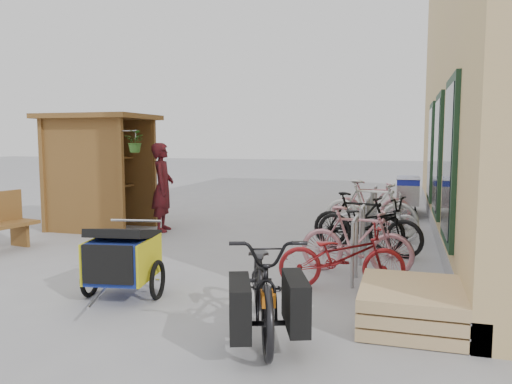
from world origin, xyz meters
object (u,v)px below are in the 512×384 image
(bike_1, at_px, (356,240))
(bike_4, at_px, (378,219))
(child_trailer, at_px, (123,256))
(bike_2, at_px, (368,225))
(bike_0, at_px, (342,257))
(bike_7, at_px, (371,204))
(cargo_bike, at_px, (264,283))
(bike_3, at_px, (358,221))
(shopping_carts, at_px, (408,192))
(bike_5, at_px, (370,209))
(bike_6, at_px, (379,211))
(person_kiosk, at_px, (163,187))
(kiosk, at_px, (96,156))
(pallet_stack, at_px, (411,305))

(bike_1, relative_size, bike_4, 1.04)
(child_trailer, distance_m, bike_2, 4.15)
(bike_0, distance_m, bike_7, 4.66)
(child_trailer, height_order, bike_4, child_trailer)
(cargo_bike, height_order, bike_3, cargo_bike)
(shopping_carts, height_order, bike_4, shopping_carts)
(cargo_bike, xyz_separation_m, bike_5, (0.66, 5.22, 0.05))
(shopping_carts, relative_size, bike_6, 1.21)
(cargo_bike, relative_size, bike_6, 1.36)
(person_kiosk, distance_m, bike_0, 5.05)
(kiosk, xyz_separation_m, bike_2, (5.63, -0.68, -1.07))
(kiosk, relative_size, bike_3, 1.53)
(bike_5, bearing_deg, child_trailer, 163.68)
(child_trailer, relative_size, bike_4, 1.03)
(bike_2, bearing_deg, cargo_bike, -172.79)
(cargo_bike, bearing_deg, child_trailer, 142.22)
(bike_0, distance_m, bike_2, 2.14)
(bike_1, relative_size, bike_5, 0.86)
(cargo_bike, bearing_deg, bike_6, 62.43)
(bike_2, distance_m, bike_3, 0.35)
(child_trailer, xyz_separation_m, bike_6, (2.72, 5.46, -0.10))
(cargo_bike, bearing_deg, bike_7, 64.47)
(kiosk, distance_m, bike_1, 6.01)
(child_trailer, xyz_separation_m, bike_7, (2.53, 5.73, 0.00))
(cargo_bike, relative_size, bike_7, 1.23)
(kiosk, distance_m, person_kiosk, 1.58)
(person_kiosk, bearing_deg, cargo_bike, -159.12)
(kiosk, relative_size, bike_7, 1.49)
(bike_0, height_order, bike_5, bike_5)
(bike_0, bearing_deg, shopping_carts, -19.47)
(pallet_stack, distance_m, cargo_bike, 1.53)
(shopping_carts, xyz_separation_m, bike_1, (-0.72, -6.03, -0.09))
(child_trailer, height_order, cargo_bike, cargo_bike)
(shopping_carts, relative_size, bike_5, 0.99)
(kiosk, height_order, cargo_bike, kiosk)
(bike_4, height_order, bike_6, bike_4)
(child_trailer, bearing_deg, bike_2, 41.07)
(bike_4, distance_m, bike_5, 0.31)
(kiosk, relative_size, bike_6, 1.65)
(cargo_bike, bearing_deg, bike_4, 60.58)
(kiosk, bearing_deg, pallet_stack, -31.66)
(pallet_stack, xyz_separation_m, bike_1, (-0.72, 1.85, 0.27))
(bike_3, relative_size, bike_4, 1.07)
(child_trailer, relative_size, bike_0, 0.98)
(cargo_bike, bearing_deg, kiosk, 117.44)
(child_trailer, bearing_deg, bike_5, 51.43)
(bike_1, xyz_separation_m, bike_2, (0.08, 1.34, 0.01))
(bike_1, xyz_separation_m, bike_6, (0.15, 3.60, -0.08))
(child_trailer, xyz_separation_m, bike_1, (2.57, 1.86, -0.02))
(pallet_stack, bearing_deg, child_trailer, -179.86)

